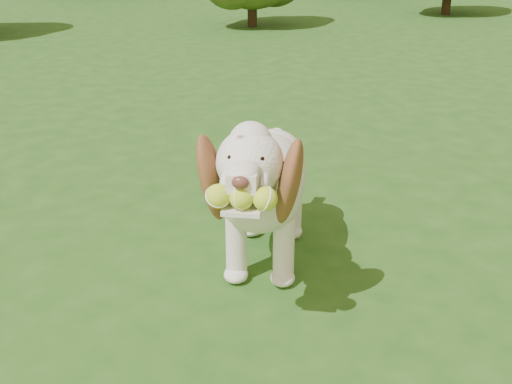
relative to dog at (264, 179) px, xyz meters
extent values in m
plane|color=#1E4814|center=(-0.35, -0.33, -0.45)|extent=(80.00, 80.00, 0.00)
ellipsoid|color=white|center=(0.04, 0.11, -0.04)|extent=(0.61, 0.79, 0.37)
ellipsoid|color=white|center=(-0.06, -0.14, 0.00)|extent=(0.47, 0.47, 0.36)
ellipsoid|color=white|center=(0.14, 0.33, -0.05)|extent=(0.43, 0.43, 0.33)
cylinder|color=white|center=(-0.11, -0.27, 0.10)|extent=(0.29, 0.34, 0.28)
sphere|color=white|center=(-0.17, -0.40, 0.24)|extent=(0.34, 0.34, 0.26)
sphere|color=white|center=(-0.16, -0.38, 0.31)|extent=(0.22, 0.22, 0.17)
cube|color=white|center=(-0.22, -0.53, 0.23)|extent=(0.16, 0.18, 0.07)
ellipsoid|color=#592D28|center=(-0.25, -0.60, 0.25)|extent=(0.07, 0.06, 0.05)
cube|color=white|center=(-0.23, -0.55, 0.13)|extent=(0.19, 0.20, 0.02)
ellipsoid|color=brown|center=(-0.30, -0.33, 0.16)|extent=(0.22, 0.23, 0.39)
ellipsoid|color=brown|center=(-0.02, -0.44, 0.16)|extent=(0.19, 0.28, 0.39)
cylinder|color=white|center=(0.20, 0.47, -0.01)|extent=(0.13, 0.19, 0.14)
cylinder|color=white|center=(-0.15, -0.08, -0.29)|extent=(0.13, 0.13, 0.32)
cylinder|color=white|center=(0.05, -0.16, -0.29)|extent=(0.13, 0.13, 0.32)
cylinder|color=white|center=(0.03, 0.35, -0.29)|extent=(0.13, 0.13, 0.32)
cylinder|color=white|center=(0.23, 0.27, -0.29)|extent=(0.13, 0.13, 0.32)
sphere|color=yellow|center=(-0.32, -0.55, 0.18)|extent=(0.11, 0.11, 0.09)
sphere|color=yellow|center=(-0.24, -0.58, 0.18)|extent=(0.11, 0.11, 0.09)
sphere|color=yellow|center=(-0.17, -0.62, 0.18)|extent=(0.11, 0.11, 0.09)
cylinder|color=#382314|center=(1.77, 7.07, -0.21)|extent=(0.14, 0.14, 0.46)
cylinder|color=#382314|center=(5.30, 7.51, -0.21)|extent=(0.15, 0.15, 0.48)
camera|label=1|loc=(-0.71, -2.58, 1.08)|focal=45.00mm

